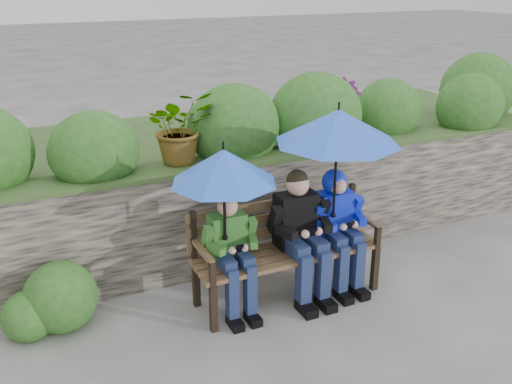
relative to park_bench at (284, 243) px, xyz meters
name	(u,v)px	position (x,y,z in m)	size (l,w,h in m)	color
ground	(261,301)	(-0.23, -0.04, -0.48)	(60.00, 60.00, 0.00)	#575651
garden_backdrop	(190,174)	(-0.30, 1.54, 0.17)	(8.05, 2.88, 1.86)	#2F2E2B
park_bench	(284,243)	(0.00, 0.00, 0.00)	(1.59, 0.47, 0.84)	black
boy_left	(232,248)	(-0.50, -0.06, 0.09)	(0.43, 0.50, 1.00)	#2D6E1B
boy_middle	(301,230)	(0.12, -0.07, 0.13)	(0.51, 0.59, 1.10)	black
boy_right	(338,220)	(0.48, -0.06, 0.14)	(0.46, 0.56, 1.04)	#0B20D1
umbrella_left	(224,166)	(-0.56, -0.07, 0.78)	(0.82, 0.82, 0.79)	blue
umbrella_right	(338,127)	(0.41, -0.09, 0.98)	(1.02, 1.02, 0.98)	blue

